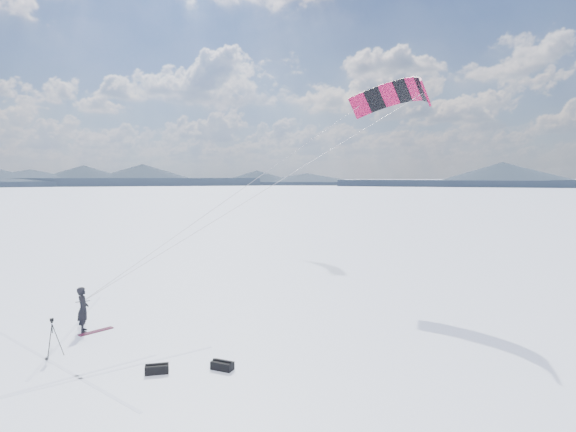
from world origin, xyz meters
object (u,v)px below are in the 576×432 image
object	(u,v)px
gear_bag_a	(157,369)
gear_bag_b	(222,365)
snowboard	(96,331)
tripod	(52,332)
snowkiter	(84,331)

from	to	relation	value
gear_bag_a	gear_bag_b	xyz separation A→B (m)	(2.04, -0.25, -0.00)
snowboard	gear_bag_a	distance (m)	5.43
snowboard	tripod	size ratio (longest dim) A/B	1.03
snowboard	snowkiter	bearing A→B (deg)	126.79
snowkiter	snowboard	bearing A→B (deg)	-116.90
tripod	gear_bag_a	distance (m)	4.29
tripod	snowkiter	bearing A→B (deg)	66.88
tripod	gear_bag_b	world-z (taller)	tripod
snowkiter	gear_bag_b	size ratio (longest dim) A/B	2.35
snowboard	gear_bag_b	distance (m)	6.77
snowkiter	gear_bag_b	bearing A→B (deg)	-145.05
snowkiter	snowboard	xyz separation A→B (m)	(0.48, -0.17, 0.02)
snowboard	gear_bag_a	bearing A→B (deg)	-98.19
gear_bag_b	snowkiter	bearing A→B (deg)	171.31
snowkiter	tripod	size ratio (longest dim) A/B	1.34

